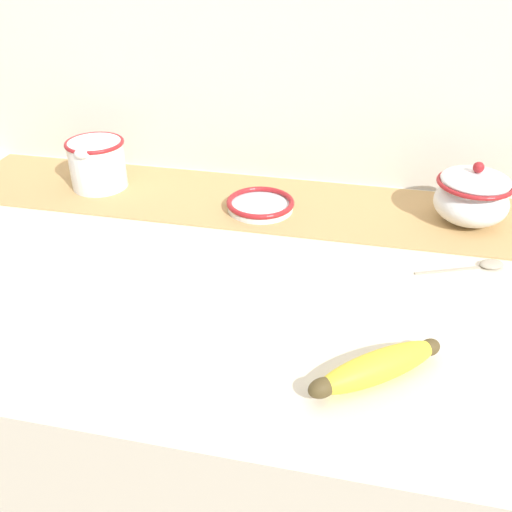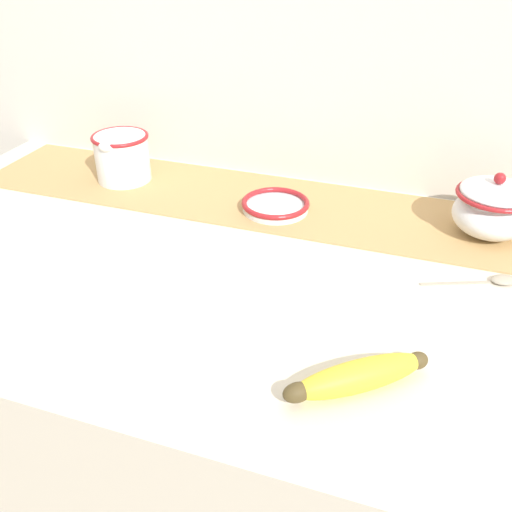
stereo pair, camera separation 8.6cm
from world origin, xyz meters
The scene contains 8 objects.
countertop centered at (0.00, 0.00, 0.46)m, with size 1.54×0.74×0.93m, color beige.
back_wall centered at (0.00, 0.39, 1.20)m, with size 2.34×0.04×2.40m, color silver.
table_runner centered at (0.00, 0.24, 0.93)m, with size 1.42×0.24×0.00m, color tan.
cream_pitcher centered at (-0.42, 0.24, 0.98)m, with size 0.12×0.14×0.10m.
sugar_bowl centered at (0.31, 0.24, 0.98)m, with size 0.13×0.13×0.12m.
small_dish centered at (-0.07, 0.21, 0.94)m, with size 0.13×0.13×0.02m.
banana centered at (0.16, -0.21, 0.95)m, with size 0.17×0.14×0.04m.
spoon centered at (0.33, 0.09, 0.93)m, with size 0.15×0.07×0.01m.
Camera 1 is at (0.13, -0.76, 1.43)m, focal length 40.00 mm.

